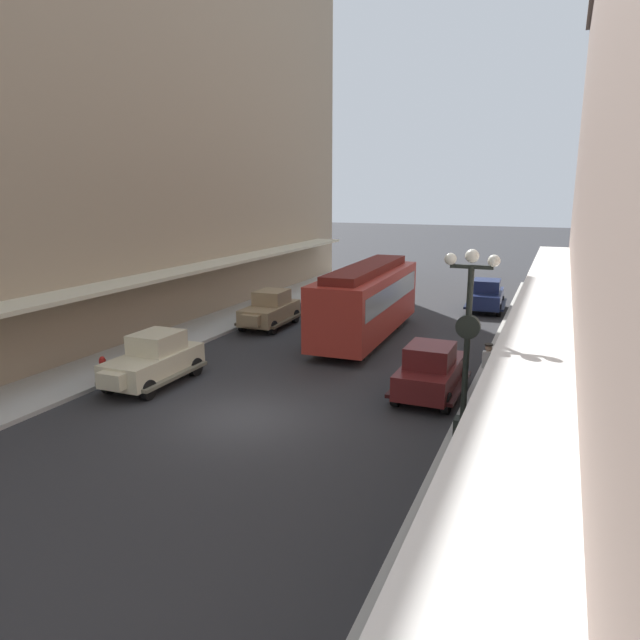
{
  "coord_description": "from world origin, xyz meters",
  "views": [
    {
      "loc": [
        8.5,
        -14.27,
        6.81
      ],
      "look_at": [
        0.0,
        6.0,
        1.8
      ],
      "focal_mm": 32.24,
      "sensor_mm": 36.0,
      "label": 1
    }
  ],
  "objects_px": {
    "pedestrian_0": "(487,367)",
    "parked_car_0": "(486,295)",
    "parked_car_2": "(154,358)",
    "streetcar": "(367,298)",
    "fire_hydrant": "(103,367)",
    "pedestrian_1": "(540,339)",
    "pedestrian_2": "(507,366)",
    "parked_car_3": "(431,369)",
    "parked_car_1": "(270,309)",
    "lamp_post_with_clock": "(467,336)"
  },
  "relations": [
    {
      "from": "pedestrian_0",
      "to": "parked_car_1",
      "type": "bearing_deg",
      "value": 151.77
    },
    {
      "from": "lamp_post_with_clock",
      "to": "fire_hydrant",
      "type": "relative_size",
      "value": 6.29
    },
    {
      "from": "parked_car_2",
      "to": "pedestrian_2",
      "type": "bearing_deg",
      "value": 17.75
    },
    {
      "from": "parked_car_3",
      "to": "streetcar",
      "type": "height_order",
      "value": "streetcar"
    },
    {
      "from": "parked_car_1",
      "to": "pedestrian_2",
      "type": "height_order",
      "value": "parked_car_1"
    },
    {
      "from": "streetcar",
      "to": "pedestrian_1",
      "type": "relative_size",
      "value": 5.79
    },
    {
      "from": "parked_car_0",
      "to": "pedestrian_0",
      "type": "bearing_deg",
      "value": -82.94
    },
    {
      "from": "fire_hydrant",
      "to": "pedestrian_1",
      "type": "distance_m",
      "value": 16.74
    },
    {
      "from": "pedestrian_0",
      "to": "parked_car_0",
      "type": "bearing_deg",
      "value": 97.06
    },
    {
      "from": "parked_car_3",
      "to": "pedestrian_1",
      "type": "distance_m",
      "value": 6.27
    },
    {
      "from": "parked_car_1",
      "to": "pedestrian_1",
      "type": "height_order",
      "value": "parked_car_1"
    },
    {
      "from": "parked_car_3",
      "to": "pedestrian_2",
      "type": "distance_m",
      "value": 2.62
    },
    {
      "from": "fire_hydrant",
      "to": "parked_car_2",
      "type": "bearing_deg",
      "value": 17.56
    },
    {
      "from": "pedestrian_0",
      "to": "pedestrian_1",
      "type": "height_order",
      "value": "same"
    },
    {
      "from": "pedestrian_1",
      "to": "pedestrian_0",
      "type": "bearing_deg",
      "value": -107.58
    },
    {
      "from": "parked_car_1",
      "to": "lamp_post_with_clock",
      "type": "height_order",
      "value": "lamp_post_with_clock"
    },
    {
      "from": "parked_car_2",
      "to": "parked_car_0",
      "type": "bearing_deg",
      "value": 62.17
    },
    {
      "from": "parked_car_3",
      "to": "pedestrian_2",
      "type": "height_order",
      "value": "parked_car_3"
    },
    {
      "from": "fire_hydrant",
      "to": "pedestrian_0",
      "type": "distance_m",
      "value": 13.49
    },
    {
      "from": "lamp_post_with_clock",
      "to": "pedestrian_0",
      "type": "relative_size",
      "value": 3.09
    },
    {
      "from": "parked_car_2",
      "to": "streetcar",
      "type": "relative_size",
      "value": 0.44
    },
    {
      "from": "parked_car_0",
      "to": "pedestrian_1",
      "type": "height_order",
      "value": "parked_car_0"
    },
    {
      "from": "streetcar",
      "to": "pedestrian_0",
      "type": "bearing_deg",
      "value": -43.14
    },
    {
      "from": "pedestrian_1",
      "to": "streetcar",
      "type": "bearing_deg",
      "value": 171.89
    },
    {
      "from": "parked_car_0",
      "to": "parked_car_2",
      "type": "bearing_deg",
      "value": -117.83
    },
    {
      "from": "parked_car_2",
      "to": "parked_car_3",
      "type": "distance_m",
      "value": 9.7
    },
    {
      "from": "pedestrian_2",
      "to": "parked_car_1",
      "type": "bearing_deg",
      "value": 154.77
    },
    {
      "from": "pedestrian_2",
      "to": "lamp_post_with_clock",
      "type": "bearing_deg",
      "value": -100.08
    },
    {
      "from": "parked_car_3",
      "to": "fire_hydrant",
      "type": "xyz_separation_m",
      "value": [
        -11.18,
        -3.14,
        -0.38
      ]
    },
    {
      "from": "fire_hydrant",
      "to": "streetcar",
      "type": "bearing_deg",
      "value": 54.79
    },
    {
      "from": "parked_car_3",
      "to": "lamp_post_with_clock",
      "type": "distance_m",
      "value": 4.07
    },
    {
      "from": "parked_car_0",
      "to": "pedestrian_2",
      "type": "distance_m",
      "value": 14.1
    },
    {
      "from": "pedestrian_0",
      "to": "pedestrian_2",
      "type": "bearing_deg",
      "value": 37.6
    },
    {
      "from": "streetcar",
      "to": "parked_car_1",
      "type": "bearing_deg",
      "value": 176.28
    },
    {
      "from": "parked_car_1",
      "to": "pedestrian_0",
      "type": "distance_m",
      "value": 12.88
    },
    {
      "from": "parked_car_1",
      "to": "parked_car_2",
      "type": "distance_m",
      "value": 9.38
    },
    {
      "from": "lamp_post_with_clock",
      "to": "fire_hydrant",
      "type": "bearing_deg",
      "value": 179.92
    },
    {
      "from": "parked_car_3",
      "to": "lamp_post_with_clock",
      "type": "height_order",
      "value": "lamp_post_with_clock"
    },
    {
      "from": "parked_car_2",
      "to": "pedestrian_0",
      "type": "bearing_deg",
      "value": 16.48
    },
    {
      "from": "streetcar",
      "to": "lamp_post_with_clock",
      "type": "xyz_separation_m",
      "value": [
        5.97,
        -9.63,
        1.08
      ]
    },
    {
      "from": "streetcar",
      "to": "parked_car_2",
      "type": "bearing_deg",
      "value": -118.74
    },
    {
      "from": "parked_car_3",
      "to": "parked_car_1",
      "type": "bearing_deg",
      "value": 144.66
    },
    {
      "from": "pedestrian_1",
      "to": "lamp_post_with_clock",
      "type": "bearing_deg",
      "value": -100.93
    },
    {
      "from": "parked_car_2",
      "to": "pedestrian_2",
      "type": "height_order",
      "value": "parked_car_2"
    },
    {
      "from": "parked_car_2",
      "to": "streetcar",
      "type": "distance_m",
      "value": 10.35
    },
    {
      "from": "fire_hydrant",
      "to": "parked_car_1",
      "type": "bearing_deg",
      "value": 81.0
    },
    {
      "from": "streetcar",
      "to": "pedestrian_2",
      "type": "distance_m",
      "value": 8.61
    },
    {
      "from": "parked_car_0",
      "to": "pedestrian_0",
      "type": "relative_size",
      "value": 2.58
    },
    {
      "from": "fire_hydrant",
      "to": "pedestrian_0",
      "type": "relative_size",
      "value": 0.49
    },
    {
      "from": "pedestrian_2",
      "to": "parked_car_0",
      "type": "bearing_deg",
      "value": 99.71
    }
  ]
}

